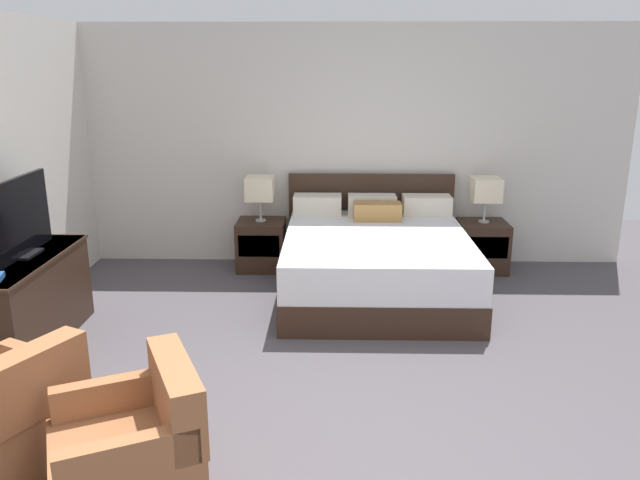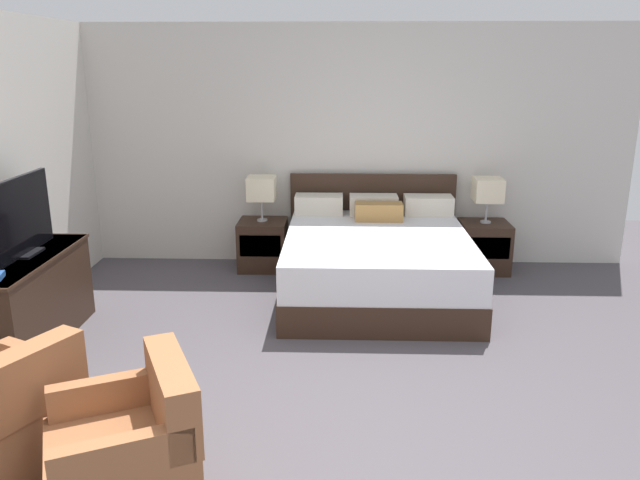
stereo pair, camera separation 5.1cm
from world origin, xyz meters
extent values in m
cube|color=beige|center=(0.00, 4.01, 1.28)|extent=(6.46, 0.06, 2.57)
cube|color=#332116|center=(0.45, 2.88, 0.14)|extent=(1.73, 2.02, 0.28)
cube|color=silver|center=(0.45, 2.88, 0.44)|extent=(1.71, 2.00, 0.33)
cube|color=#332116|center=(0.45, 3.91, 0.50)|extent=(1.80, 0.05, 1.00)
cube|color=beige|center=(-0.13, 3.72, 0.71)|extent=(0.51, 0.28, 0.20)
cube|color=beige|center=(0.45, 3.72, 0.71)|extent=(0.51, 0.28, 0.20)
cube|color=beige|center=(1.03, 3.72, 0.71)|extent=(0.51, 0.28, 0.20)
cube|color=#A87A42|center=(0.49, 3.45, 0.70)|extent=(0.48, 0.22, 0.18)
cube|color=#332116|center=(-0.74, 3.68, 0.27)|extent=(0.51, 0.47, 0.53)
cube|color=black|center=(-0.74, 3.45, 0.32)|extent=(0.43, 0.01, 0.23)
cube|color=#332116|center=(1.63, 3.68, 0.27)|extent=(0.51, 0.47, 0.53)
cube|color=black|center=(1.63, 3.45, 0.32)|extent=(0.43, 0.01, 0.23)
cylinder|color=#B7B7BC|center=(-0.74, 3.68, 0.54)|extent=(0.11, 0.11, 0.02)
cylinder|color=#B7B7BC|center=(-0.74, 3.68, 0.66)|extent=(0.02, 0.02, 0.22)
cube|color=beige|center=(-0.74, 3.68, 0.89)|extent=(0.29, 0.29, 0.24)
cylinder|color=#B7B7BC|center=(1.63, 3.68, 0.54)|extent=(0.11, 0.11, 0.02)
cylinder|color=#B7B7BC|center=(1.63, 3.68, 0.66)|extent=(0.02, 0.02, 0.22)
cube|color=beige|center=(1.63, 3.68, 0.89)|extent=(0.29, 0.29, 0.24)
cube|color=#332116|center=(-2.35, 1.72, 0.36)|extent=(0.49, 1.35, 0.72)
cube|color=#382419|center=(-2.35, 1.72, 0.71)|extent=(0.51, 1.39, 0.02)
cube|color=black|center=(-2.35, 1.79, 0.73)|extent=(0.18, 0.28, 0.02)
cube|color=black|center=(-2.35, 1.79, 1.03)|extent=(0.04, 0.89, 0.60)
cube|color=black|center=(-2.33, 1.79, 1.03)|extent=(0.01, 0.86, 0.58)
cube|color=#935B38|center=(-1.77, 0.17, 0.20)|extent=(0.91, 0.91, 0.40)
cube|color=#935B38|center=(-1.52, 0.05, 0.58)|extent=(0.44, 0.68, 0.36)
cube|color=#935B38|center=(-1.63, 0.44, 0.49)|extent=(0.60, 0.36, 0.18)
cube|color=#935B38|center=(-0.98, -0.14, 0.20)|extent=(0.90, 0.90, 0.40)
cube|color=#935B38|center=(-0.73, -0.03, 0.58)|extent=(0.43, 0.68, 0.36)
cube|color=#935B38|center=(-0.86, -0.41, 0.49)|extent=(0.61, 0.34, 0.18)
cube|color=#935B38|center=(-1.10, 0.13, 0.49)|extent=(0.61, 0.34, 0.18)
camera|label=1|loc=(0.04, -2.77, 2.17)|focal=35.00mm
camera|label=2|loc=(0.09, -2.77, 2.17)|focal=35.00mm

